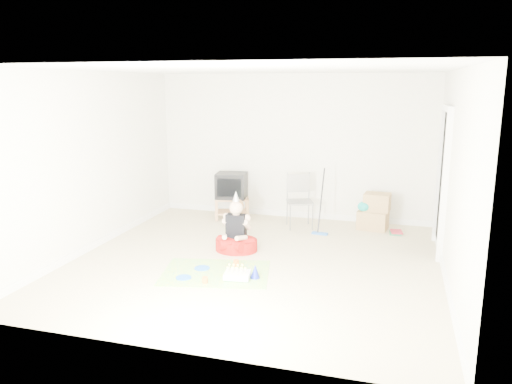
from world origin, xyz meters
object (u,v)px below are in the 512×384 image
(crt_tv, at_px, (231,185))
(birthday_cake, at_px, (237,276))
(folding_chair, at_px, (300,202))
(seated_woman, at_px, (236,238))
(cardboard_boxes, at_px, (374,212))
(tv_stand, at_px, (232,206))

(crt_tv, bearing_deg, birthday_cake, -77.21)
(folding_chair, bearing_deg, seated_woman, -114.66)
(cardboard_boxes, distance_m, birthday_cake, 3.17)
(folding_chair, xyz_separation_m, cardboard_boxes, (1.23, 0.25, -0.16))
(tv_stand, xyz_separation_m, birthday_cake, (1.00, -2.74, -0.19))
(folding_chair, distance_m, cardboard_boxes, 1.26)
(seated_woman, bearing_deg, cardboard_boxes, 41.98)
(cardboard_boxes, relative_size, birthday_cake, 1.76)
(tv_stand, relative_size, birthday_cake, 2.04)
(crt_tv, bearing_deg, seated_woman, -76.40)
(tv_stand, height_order, birthday_cake, tv_stand)
(folding_chair, bearing_deg, cardboard_boxes, 11.72)
(crt_tv, bearing_deg, folding_chair, -17.81)
(cardboard_boxes, xyz_separation_m, birthday_cake, (-1.54, -2.76, -0.25))
(tv_stand, distance_m, birthday_cake, 2.93)
(cardboard_boxes, height_order, seated_woman, seated_woman)
(tv_stand, relative_size, seated_woman, 0.79)
(tv_stand, xyz_separation_m, seated_woman, (0.65, -1.69, -0.04))
(crt_tv, height_order, seated_woman, seated_woman)
(folding_chair, height_order, birthday_cake, folding_chair)
(tv_stand, xyz_separation_m, crt_tv, (0.00, 0.00, 0.38))
(seated_woman, bearing_deg, crt_tv, 110.85)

